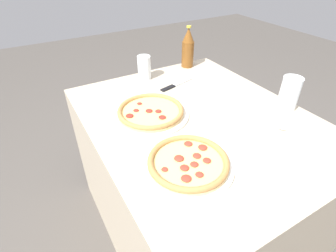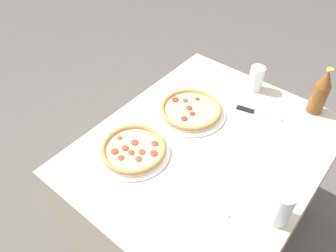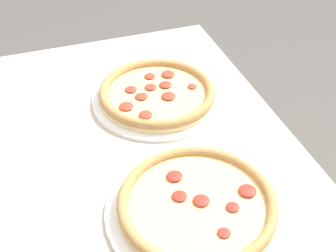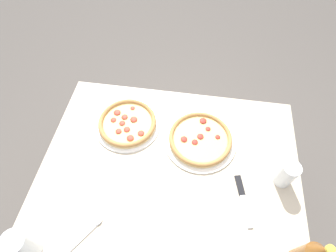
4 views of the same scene
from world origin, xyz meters
name	(u,v)px [view 2 (image 2 of 4)]	position (x,y,z in m)	size (l,w,h in m)	color
ground_plane	(196,229)	(0.00, 0.00, 0.00)	(8.00, 8.00, 0.00)	#4C4742
table	(201,193)	(0.00, 0.00, 0.37)	(1.11, 0.90, 0.74)	#B7A88E
pizza_salami	(191,110)	(-0.12, -0.17, 0.76)	(0.33, 0.33, 0.04)	silver
pizza_pepperoni	(134,149)	(0.23, -0.21, 0.76)	(0.31, 0.31, 0.04)	white
glass_water	(256,80)	(-0.47, -0.03, 0.80)	(0.07, 0.07, 0.13)	white
glass_orange_juice	(280,207)	(0.13, 0.38, 0.81)	(0.08, 0.08, 0.15)	white
beer_bottle	(321,92)	(-0.50, 0.27, 0.85)	(0.07, 0.07, 0.24)	brown
knife	(257,113)	(-0.31, 0.07, 0.74)	(0.07, 0.21, 0.01)	black
spoon	(232,230)	(0.27, 0.29, 0.74)	(0.13, 0.17, 0.01)	silver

